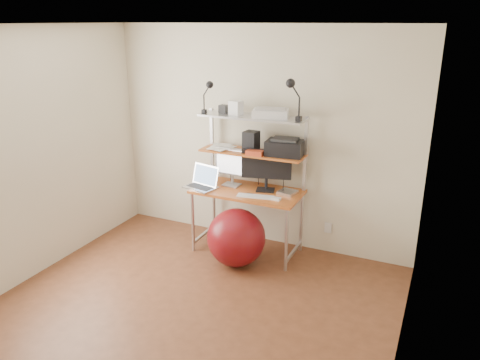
% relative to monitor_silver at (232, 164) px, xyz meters
% --- Properties ---
extents(room, '(3.60, 3.60, 3.60)m').
position_rel_monitor_silver_xyz_m(room, '(0.23, -1.53, 0.26)').
color(room, brown).
rests_on(room, ground).
extents(computer_desk, '(1.20, 0.60, 1.57)m').
position_rel_monitor_silver_xyz_m(computer_desk, '(0.23, -0.03, -0.03)').
color(computer_desk, '#C05125').
rests_on(computer_desk, ground).
extents(desktop, '(1.20, 0.60, 0.00)m').
position_rel_monitor_silver_xyz_m(desktop, '(0.23, -0.09, -0.25)').
color(desktop, '#C05125').
rests_on(desktop, computer_desk).
extents(mid_shelf, '(1.18, 0.34, 0.00)m').
position_rel_monitor_silver_xyz_m(mid_shelf, '(0.23, 0.04, 0.16)').
color(mid_shelf, '#C05125').
rests_on(mid_shelf, computer_desk).
extents(top_shelf, '(1.18, 0.34, 0.00)m').
position_rel_monitor_silver_xyz_m(top_shelf, '(0.23, 0.04, 0.56)').
color(top_shelf, '#B5B5BA').
rests_on(top_shelf, computer_desk).
extents(floor, '(3.60, 3.60, 0.00)m').
position_rel_monitor_silver_xyz_m(floor, '(0.23, -1.53, -0.99)').
color(floor, brown).
rests_on(floor, ground).
extents(wall_outlet, '(0.08, 0.01, 0.12)m').
position_rel_monitor_silver_xyz_m(wall_outlet, '(1.08, 0.26, -0.69)').
color(wall_outlet, silver).
rests_on(wall_outlet, room).
extents(monitor_silver, '(0.42, 0.15, 0.47)m').
position_rel_monitor_silver_xyz_m(monitor_silver, '(0.00, 0.00, 0.00)').
color(monitor_silver, '#A9A9AD').
rests_on(monitor_silver, desktop).
extents(monitor_black, '(0.54, 0.20, 0.55)m').
position_rel_monitor_silver_xyz_m(monitor_black, '(0.41, 0.00, 0.03)').
color(monitor_black, black).
rests_on(monitor_black, desktop).
extents(laptop, '(0.41, 0.36, 0.31)m').
position_rel_monitor_silver_xyz_m(laptop, '(-0.27, -0.20, -0.20)').
color(laptop, silver).
rests_on(laptop, desktop).
extents(keyboard, '(0.41, 0.18, 0.01)m').
position_rel_monitor_silver_xyz_m(keyboard, '(0.39, -0.24, -0.24)').
color(keyboard, silver).
rests_on(keyboard, desktop).
extents(mouse, '(0.10, 0.07, 0.03)m').
position_rel_monitor_silver_xyz_m(mouse, '(0.62, -0.24, -0.24)').
color(mouse, silver).
rests_on(mouse, desktop).
extents(mac_mini, '(0.21, 0.21, 0.03)m').
position_rel_monitor_silver_xyz_m(mac_mini, '(0.67, -0.01, -0.23)').
color(mac_mini, silver).
rests_on(mac_mini, desktop).
extents(phone, '(0.07, 0.13, 0.01)m').
position_rel_monitor_silver_xyz_m(phone, '(0.30, -0.25, -0.24)').
color(phone, black).
rests_on(phone, desktop).
extents(printer, '(0.42, 0.30, 0.19)m').
position_rel_monitor_silver_xyz_m(printer, '(0.60, 0.06, 0.25)').
color(printer, black).
rests_on(printer, mid_shelf).
extents(nas_cube, '(0.16, 0.16, 0.22)m').
position_rel_monitor_silver_xyz_m(nas_cube, '(0.20, 0.06, 0.27)').
color(nas_cube, black).
rests_on(nas_cube, mid_shelf).
extents(red_box, '(0.19, 0.13, 0.05)m').
position_rel_monitor_silver_xyz_m(red_box, '(0.31, -0.07, 0.19)').
color(red_box, '#B33A1C').
rests_on(red_box, mid_shelf).
extents(scanner, '(0.42, 0.33, 0.10)m').
position_rel_monitor_silver_xyz_m(scanner, '(0.43, 0.05, 0.61)').
color(scanner, silver).
rests_on(scanner, top_shelf).
extents(box_white, '(0.15, 0.13, 0.15)m').
position_rel_monitor_silver_xyz_m(box_white, '(0.04, 0.02, 0.64)').
color(box_white, silver).
rests_on(box_white, top_shelf).
extents(box_grey, '(0.09, 0.09, 0.09)m').
position_rel_monitor_silver_xyz_m(box_grey, '(-0.13, 0.06, 0.61)').
color(box_grey, '#29292B').
rests_on(box_grey, top_shelf).
extents(clip_lamp_left, '(0.14, 0.08, 0.36)m').
position_rel_monitor_silver_xyz_m(clip_lamp_left, '(-0.25, -0.06, 0.82)').
color(clip_lamp_left, black).
rests_on(clip_lamp_left, top_shelf).
extents(clip_lamp_right, '(0.17, 0.09, 0.43)m').
position_rel_monitor_silver_xyz_m(clip_lamp_right, '(0.69, -0.04, 0.87)').
color(clip_lamp_right, black).
rests_on(clip_lamp_right, top_shelf).
extents(exercise_ball, '(0.63, 0.63, 0.63)m').
position_rel_monitor_silver_xyz_m(exercise_ball, '(0.25, -0.43, -0.67)').
color(exercise_ball, maroon).
rests_on(exercise_ball, floor).
extents(paper_stack, '(0.31, 0.38, 0.02)m').
position_rel_monitor_silver_xyz_m(paper_stack, '(-0.16, 0.05, 0.17)').
color(paper_stack, white).
rests_on(paper_stack, mid_shelf).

